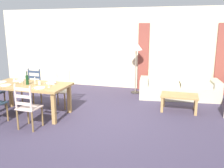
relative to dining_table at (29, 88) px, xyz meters
name	(u,v)px	position (x,y,z in m)	size (l,w,h in m)	color
ground_plane	(93,121)	(1.59, 0.04, -0.67)	(9.60, 9.60, 0.02)	#413850
wall_far	(126,49)	(1.59, 3.34, 0.69)	(9.60, 0.16, 2.70)	beige
curtain_panel_left	(143,57)	(2.21, 3.20, 0.44)	(0.35, 0.08, 2.20)	brown
curtain_panel_right	(222,60)	(4.61, 3.20, 0.44)	(0.35, 0.08, 2.20)	brown
dining_table	(29,88)	(0.00, 0.00, 0.00)	(1.90, 0.96, 0.75)	tan
dining_chair_near_right	(28,107)	(0.47, -0.76, -0.19)	(0.44, 0.42, 0.96)	beige
dining_chair_far_left	(32,87)	(-0.43, 0.74, -0.19)	(0.44, 0.42, 0.96)	#304058
dining_chair_far_right	(62,89)	(0.46, 0.74, -0.19)	(0.44, 0.42, 0.96)	beige
dinner_plate_near_left	(6,85)	(-0.45, -0.25, 0.10)	(0.24, 0.24, 0.02)	white
fork_near_left	(0,85)	(-0.60, -0.25, 0.09)	(0.02, 0.17, 0.01)	silver
dinner_plate_near_right	(40,88)	(0.45, -0.25, 0.10)	(0.24, 0.24, 0.02)	white
fork_near_right	(34,88)	(0.30, -0.25, 0.09)	(0.02, 0.17, 0.01)	silver
dinner_plate_far_left	(19,81)	(-0.45, 0.25, 0.10)	(0.24, 0.24, 0.02)	white
fork_far_left	(14,81)	(-0.60, 0.25, 0.09)	(0.02, 0.17, 0.01)	silver
dinner_plate_far_right	(51,83)	(0.45, 0.25, 0.10)	(0.24, 0.24, 0.02)	white
fork_far_right	(46,83)	(0.30, 0.25, 0.09)	(0.02, 0.17, 0.01)	silver
dinner_plate_head_west	(1,82)	(-0.78, 0.00, 0.10)	(0.24, 0.24, 0.02)	white
wine_bottle	(27,80)	(-0.02, -0.02, 0.20)	(0.07, 0.07, 0.32)	#143819
wine_glass_near_left	(14,80)	(-0.29, -0.14, 0.20)	(0.06, 0.06, 0.16)	white
wine_glass_near_right	(49,82)	(0.61, -0.12, 0.20)	(0.06, 0.06, 0.16)	white
wine_glass_far_left	(20,78)	(-0.33, 0.12, 0.20)	(0.06, 0.06, 0.16)	white
wine_glass_far_right	(53,80)	(0.58, 0.14, 0.20)	(0.06, 0.06, 0.16)	white
coffee_cup_primary	(39,83)	(0.26, 0.03, 0.13)	(0.07, 0.07, 0.09)	beige
candle_tall	(23,80)	(-0.18, 0.02, 0.17)	(0.05, 0.05, 0.28)	#998C66
candle_short	(35,83)	(0.20, -0.04, 0.14)	(0.05, 0.05, 0.20)	#998C66
couch	(178,88)	(3.40, 2.49, -0.37)	(2.36, 1.07, 0.80)	beige
coffee_table	(179,97)	(3.45, 1.27, -0.31)	(0.90, 0.56, 0.42)	tan
standing_lamp	(136,49)	(2.06, 2.67, 0.75)	(0.40, 0.40, 1.64)	#332D28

